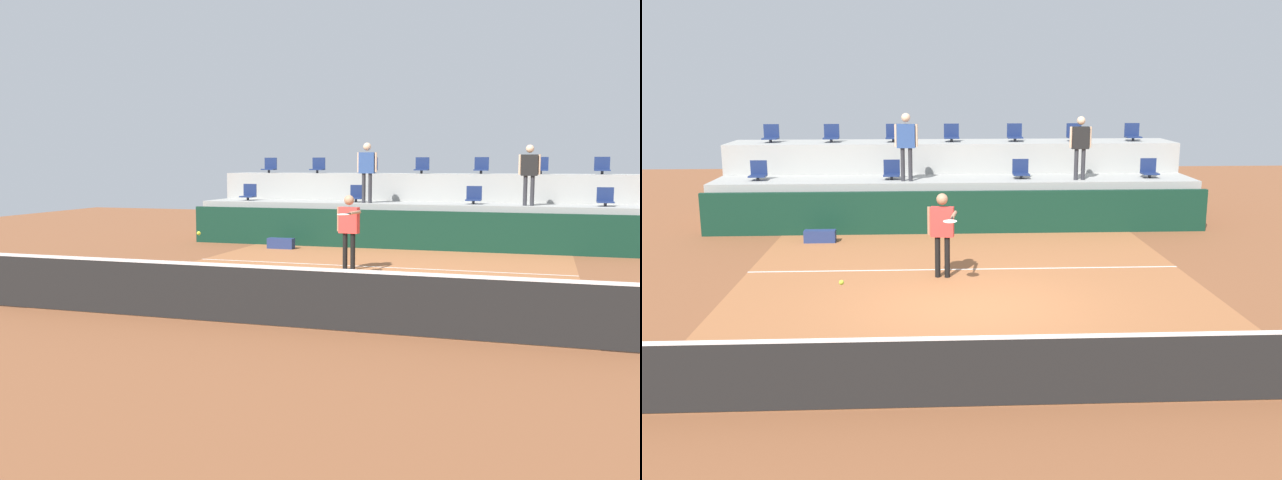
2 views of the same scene
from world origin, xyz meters
TOP-DOWN VIEW (x-y plane):
  - ground_plane at (0.00, 0.00)m, footprint 40.00×40.00m
  - court_inner_paint at (0.00, 1.00)m, footprint 9.00×10.00m
  - court_service_line at (0.00, 2.40)m, footprint 9.00×0.06m
  - tennis_net at (0.00, -4.00)m, footprint 10.48×0.08m
  - sponsor_backboard at (0.00, 6.00)m, footprint 13.00×0.16m
  - seating_tier_lower at (0.00, 7.30)m, footprint 13.00×1.80m
  - seating_tier_upper at (0.00, 9.10)m, footprint 13.00×1.80m
  - stadium_chair_lower_far_left at (-5.29, 7.23)m, footprint 0.44×0.40m
  - stadium_chair_lower_left at (-1.73, 7.23)m, footprint 0.44×0.40m
  - stadium_chair_lower_right at (1.78, 7.23)m, footprint 0.44×0.40m
  - stadium_chair_lower_far_right at (5.33, 7.23)m, footprint 0.44×0.40m
  - stadium_chair_upper_far_left at (-5.28, 9.03)m, footprint 0.44×0.40m
  - stadium_chair_upper_left at (-3.54, 9.03)m, footprint 0.44×0.40m
  - stadium_chair_upper_mid_left at (-1.74, 9.03)m, footprint 0.44×0.40m
  - stadium_chair_upper_center at (-0.04, 9.03)m, footprint 0.44×0.40m
  - stadium_chair_upper_mid_right at (1.82, 9.03)m, footprint 0.44×0.40m
  - stadium_chair_upper_right at (3.60, 9.03)m, footprint 0.44×0.40m
  - stadium_chair_upper_far_right at (5.34, 9.03)m, footprint 0.44×0.40m
  - tennis_player at (-0.49, 1.80)m, footprint 0.59×1.25m
  - spectator_in_grey at (-1.31, 6.85)m, footprint 0.62×0.26m
  - spectator_in_white at (3.31, 6.85)m, footprint 0.59×0.23m
  - tennis_ball at (-1.95, -2.67)m, footprint 0.07×0.07m
  - equipment_bag at (-3.40, 5.13)m, footprint 0.76×0.28m

SIDE VIEW (x-z plane):
  - ground_plane at x=0.00m, z-range 0.00..0.00m
  - court_inner_paint at x=0.00m, z-range 0.00..0.01m
  - court_service_line at x=0.00m, z-range 0.01..0.01m
  - equipment_bag at x=-3.40m, z-range 0.00..0.30m
  - tennis_net at x=0.00m, z-range -0.04..1.03m
  - sponsor_backboard at x=0.00m, z-range 0.00..1.10m
  - seating_tier_lower at x=0.00m, z-range 0.00..1.25m
  - tennis_player at x=-0.49m, z-range 0.19..1.90m
  - seating_tier_upper at x=0.00m, z-range 0.00..2.10m
  - tennis_ball at x=-1.95m, z-range 1.19..1.25m
  - stadium_chair_lower_far_left at x=-5.29m, z-range 1.20..1.72m
  - stadium_chair_lower_left at x=-1.73m, z-range 1.20..1.72m
  - stadium_chair_lower_right at x=1.78m, z-range 1.20..1.72m
  - stadium_chair_lower_far_right at x=5.33m, z-range 1.20..1.72m
  - spectator_in_white at x=3.31m, z-range 1.42..3.11m
  - stadium_chair_upper_far_left at x=-5.28m, z-range 2.05..2.57m
  - stadium_chair_upper_left at x=-3.54m, z-range 2.05..2.57m
  - stadium_chair_upper_mid_left at x=-1.74m, z-range 2.05..2.57m
  - stadium_chair_upper_center at x=-0.04m, z-range 2.05..2.57m
  - stadium_chair_upper_mid_right at x=1.82m, z-range 2.05..2.57m
  - stadium_chair_upper_right at x=3.60m, z-range 2.05..2.57m
  - stadium_chair_upper_far_right at x=5.34m, z-range 2.05..2.57m
  - spectator_in_grey at x=-1.31m, z-range 1.45..3.23m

